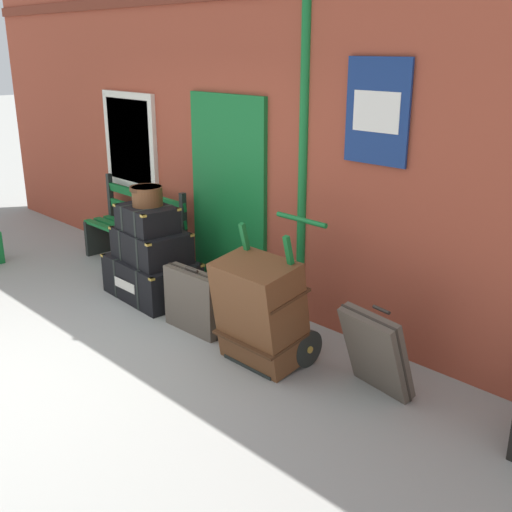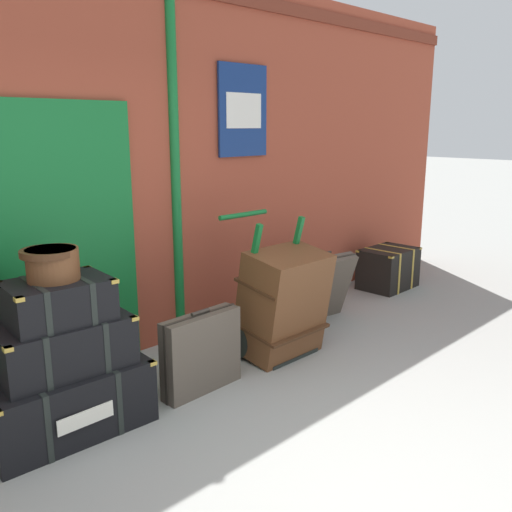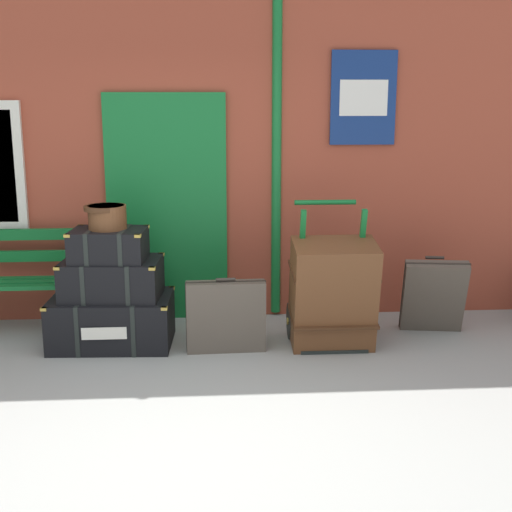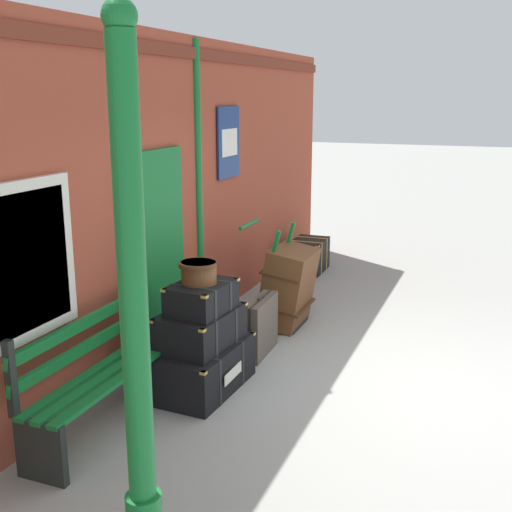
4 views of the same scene
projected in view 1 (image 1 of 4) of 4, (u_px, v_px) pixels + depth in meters
name	position (u px, v px, depth m)	size (l,w,h in m)	color
ground_plane	(24.00, 372.00, 5.10)	(60.00, 60.00, 0.00)	gray
brick_facade	(250.00, 144.00, 6.31)	(10.40, 0.35, 3.20)	#9E422D
platform_bench	(136.00, 231.00, 7.43)	(1.60, 0.43, 1.01)	#146B2D
steamer_trunk_base	(152.00, 278.00, 6.59)	(1.04, 0.70, 0.43)	black
steamer_trunk_middle	(151.00, 245.00, 6.46)	(0.85, 0.61, 0.33)	black
steamer_trunk_top	(147.00, 218.00, 6.35)	(0.64, 0.50, 0.27)	black
round_hatbox	(147.00, 195.00, 6.29)	(0.34, 0.33, 0.20)	brown
porters_trolley	(275.00, 327.00, 5.29)	(0.71, 0.67, 1.18)	black
large_brown_trunk	(260.00, 312.00, 5.11)	(0.70, 0.57, 0.94)	brown
suitcase_umber	(193.00, 301.00, 5.76)	(0.66, 0.18, 0.63)	#51473D
suitcase_slate	(376.00, 352.00, 4.70)	(0.59, 0.42, 0.70)	#51473D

